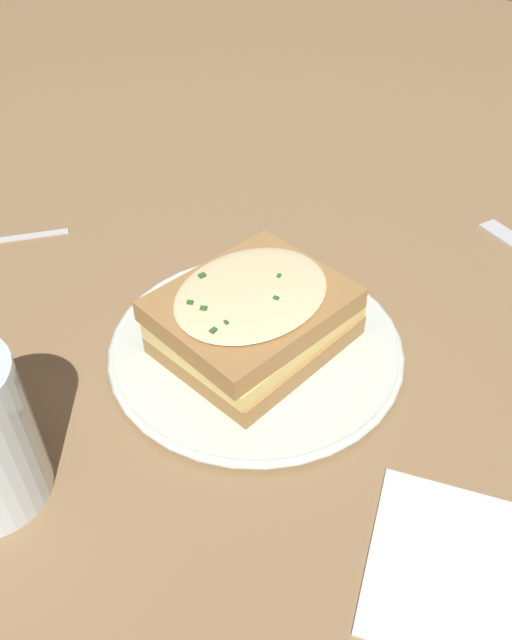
{
  "coord_description": "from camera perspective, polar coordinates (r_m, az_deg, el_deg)",
  "views": [
    {
      "loc": [
        -0.2,
        0.3,
        0.37
      ],
      "look_at": [
        -0.01,
        -0.02,
        0.04
      ],
      "focal_mm": 35.0,
      "sensor_mm": 36.0,
      "label": 1
    }
  ],
  "objects": [
    {
      "name": "ground_plane",
      "position": [
        0.52,
        -2.33,
        -4.03
      ],
      "size": [
        2.4,
        2.4,
        0.0
      ],
      "primitive_type": "plane",
      "color": "olive"
    },
    {
      "name": "sandwich",
      "position": [
        0.5,
        -0.17,
        0.28
      ],
      "size": [
        0.15,
        0.17,
        0.06
      ],
      "rotation": [
        0.0,
        0.0,
        1.34
      ],
      "color": "#A37542",
      "rests_on": "dinner_plate"
    },
    {
      "name": "dinner_plate",
      "position": [
        0.52,
        0.0,
        -2.46
      ],
      "size": [
        0.25,
        0.25,
        0.01
      ],
      "color": "silver",
      "rests_on": "ground_plane"
    },
    {
      "name": "napkin",
      "position": [
        0.43,
        20.43,
        -21.18
      ],
      "size": [
        0.17,
        0.15,
        0.0
      ],
      "primitive_type": "cube",
      "rotation": [
        0.0,
        0.0,
        0.21
      ],
      "color": "white",
      "rests_on": "ground_plane"
    }
  ]
}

